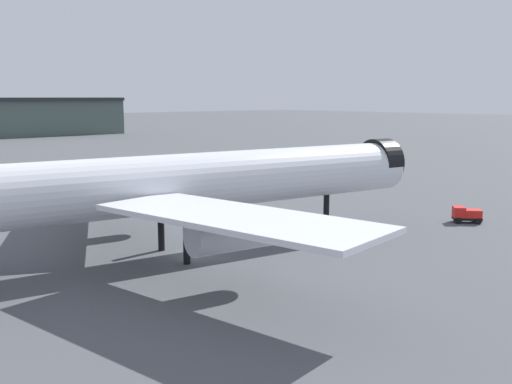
% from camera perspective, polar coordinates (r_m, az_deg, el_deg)
% --- Properties ---
extents(ground, '(900.00, 900.00, 0.00)m').
position_cam_1_polar(ground, '(55.37, -5.85, -6.09)').
color(ground, '#4C4F54').
extents(airliner_near_gate, '(55.06, 49.75, 15.25)m').
position_cam_1_polar(airliner_near_gate, '(54.60, -6.12, 0.89)').
color(airliner_near_gate, silver).
rests_on(airliner_near_gate, ground).
extents(baggage_tug_wing, '(3.36, 3.45, 1.85)m').
position_cam_1_polar(baggage_tug_wing, '(73.20, 19.65, -2.05)').
color(baggage_tug_wing, black).
rests_on(baggage_tug_wing, ground).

